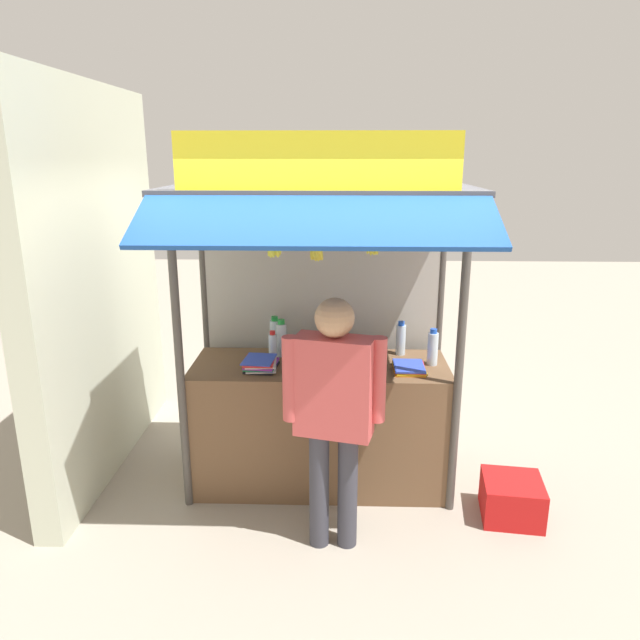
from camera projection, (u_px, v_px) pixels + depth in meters
name	position (u px, v px, depth m)	size (l,w,h in m)	color
ground_plane	(320.00, 479.00, 4.70)	(20.00, 20.00, 0.00)	#9E9384
stall_counter	(320.00, 423.00, 4.57)	(1.94, 0.74, 0.99)	brown
stall_structure	(320.00, 279.00, 4.37)	(2.14, 1.60, 2.66)	#4C4742
water_bottle_left	(281.00, 339.00, 4.57)	(0.08, 0.08, 0.30)	silver
water_bottle_center	(433.00, 348.00, 4.38)	(0.08, 0.08, 0.28)	silver
water_bottle_mid_left	(273.00, 346.00, 4.50)	(0.06, 0.06, 0.23)	silver
water_bottle_right	(275.00, 335.00, 4.69)	(0.08, 0.08, 0.29)	silver
water_bottle_front_right	(401.00, 339.00, 4.61)	(0.08, 0.08, 0.27)	silver
water_bottle_mid_right	(334.00, 335.00, 4.65)	(0.09, 0.09, 0.31)	silver
magazine_stack_rear_center	(355.00, 375.00, 4.13)	(0.24, 0.27, 0.06)	orange
magazine_stack_far_left	(261.00, 364.00, 4.32)	(0.27, 0.31, 0.08)	black
magazine_stack_back_right	(358.00, 361.00, 4.39)	(0.26, 0.28, 0.08)	white
magazine_stack_front_left	(409.00, 368.00, 4.30)	(0.24, 0.30, 0.04)	orange
banana_bunch_rightmost	(274.00, 244.00, 3.72)	(0.11, 0.12, 0.30)	#332D23
banana_bunch_leftmost	(317.00, 249.00, 3.71)	(0.10, 0.10, 0.32)	#332D23
banana_bunch_inner_right	(210.00, 237.00, 3.72)	(0.09, 0.09, 0.23)	#332D23
banana_bunch_inner_left	(373.00, 243.00, 3.70)	(0.10, 0.10, 0.28)	#332D23
vendor_person	(334.00, 403.00, 3.65)	(0.65, 0.32, 1.70)	#383842
plastic_crate	(512.00, 499.00, 4.18)	(0.41, 0.41, 0.29)	red
neighbour_wall	(97.00, 285.00, 4.62)	(0.20, 2.40, 3.05)	beige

